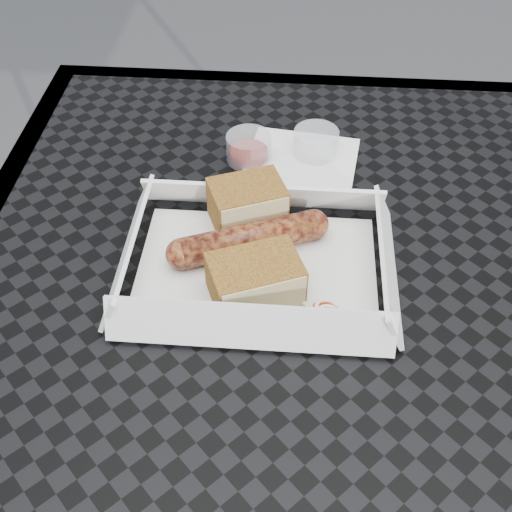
% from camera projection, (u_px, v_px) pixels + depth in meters
% --- Properties ---
extents(patio_table, '(0.80, 0.80, 0.74)m').
position_uv_depth(patio_table, '(364.00, 360.00, 0.62)').
color(patio_table, black).
rests_on(patio_table, ground).
extents(food_tray, '(0.22, 0.15, 0.00)m').
position_uv_depth(food_tray, '(257.00, 269.00, 0.60)').
color(food_tray, white).
rests_on(food_tray, patio_table).
extents(bratwurst, '(0.15, 0.08, 0.03)m').
position_uv_depth(bratwurst, '(249.00, 239.00, 0.60)').
color(bratwurst, brown).
rests_on(bratwurst, food_tray).
extents(bread_near, '(0.08, 0.07, 0.04)m').
position_uv_depth(bread_near, '(247.00, 204.00, 0.63)').
color(bread_near, brown).
rests_on(bread_near, food_tray).
extents(bread_far, '(0.09, 0.08, 0.04)m').
position_uv_depth(bread_far, '(255.00, 279.00, 0.56)').
color(bread_far, brown).
rests_on(bread_far, food_tray).
extents(veg_garnish, '(0.03, 0.03, 0.00)m').
position_uv_depth(veg_garnish, '(319.00, 316.00, 0.55)').
color(veg_garnish, '#F74C0A').
rests_on(veg_garnish, food_tray).
extents(napkin, '(0.14, 0.14, 0.00)m').
position_uv_depth(napkin, '(300.00, 164.00, 0.71)').
color(napkin, white).
rests_on(napkin, patio_table).
extents(condiment_cup_sauce, '(0.05, 0.05, 0.03)m').
position_uv_depth(condiment_cup_sauce, '(249.00, 148.00, 0.71)').
color(condiment_cup_sauce, maroon).
rests_on(condiment_cup_sauce, patio_table).
extents(condiment_cup_empty, '(0.05, 0.05, 0.03)m').
position_uv_depth(condiment_cup_empty, '(316.00, 143.00, 0.71)').
color(condiment_cup_empty, silver).
rests_on(condiment_cup_empty, patio_table).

